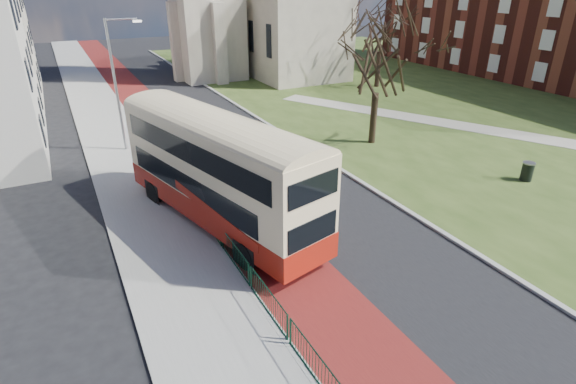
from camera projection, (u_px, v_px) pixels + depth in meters
ground at (333, 281)px, 16.73m from camera, size 160.00×160.00×0.00m
road_carriageway at (205, 129)px, 33.38m from camera, size 9.00×120.00×0.01m
bus_lane at (169, 135)px, 32.26m from camera, size 3.40×120.00×0.01m
pavement_west at (114, 142)px, 30.66m from camera, size 4.00×120.00×0.12m
kerb_west at (144, 138)px, 31.49m from camera, size 0.25×120.00×0.13m
kerb_east at (252, 114)px, 36.86m from camera, size 0.25×80.00×0.13m
grass_green at (434, 90)px, 45.10m from camera, size 40.00×80.00×0.04m
footpath at (490, 130)px, 32.99m from camera, size 18.84×32.82×0.03m
pedestrian_railing at (221, 237)px, 18.47m from camera, size 0.07×24.00×1.12m
brick_terrace at (559, 14)px, 46.38m from camera, size 10.30×44.30×13.50m
streetlamp at (117, 79)px, 27.37m from camera, size 2.13×0.18×8.00m
bus at (217, 167)px, 19.41m from camera, size 5.60×12.12×4.94m
winter_tree_near at (379, 51)px, 28.10m from camera, size 6.13×6.13×8.69m
winter_tree_far at (382, 23)px, 43.71m from camera, size 7.51×7.51×8.94m
litter_bin at (527, 171)px, 24.70m from camera, size 0.83×0.83×1.06m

